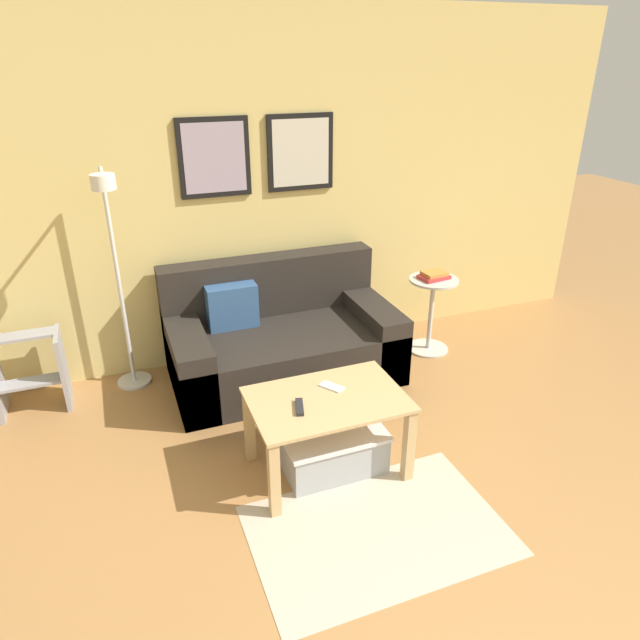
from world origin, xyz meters
TOP-DOWN VIEW (x-y plane):
  - wall_back at (-0.00, 3.21)m, footprint 5.60×0.09m
  - area_rug at (-0.19, 1.07)m, footprint 1.28×0.84m
  - couch at (-0.17, 2.75)m, footprint 1.63×0.90m
  - coffee_table at (-0.25, 1.62)m, footprint 0.86×0.57m
  - storage_bin at (-0.22, 1.65)m, footprint 0.59×0.46m
  - floor_lamp at (-1.23, 2.89)m, footprint 0.24×0.49m
  - side_table at (1.07, 2.69)m, footprint 0.38×0.38m
  - book_stack at (1.07, 2.70)m, footprint 0.24×0.18m
  - remote_control at (-0.43, 1.58)m, footprint 0.08×0.16m
  - cell_phone at (-0.19, 1.72)m, footprint 0.13×0.15m
  - step_stool at (-1.87, 2.93)m, footprint 0.44×0.31m

SIDE VIEW (x-z plane):
  - area_rug at x=-0.19m, z-range 0.00..0.01m
  - storage_bin at x=-0.22m, z-range 0.00..0.25m
  - couch at x=-0.17m, z-range -0.14..0.70m
  - step_stool at x=-1.87m, z-range 0.02..0.55m
  - side_table at x=1.07m, z-range 0.06..0.68m
  - coffee_table at x=-0.25m, z-range 0.14..0.62m
  - cell_phone at x=-0.19m, z-range 0.48..0.49m
  - remote_control at x=-0.43m, z-range 0.48..0.50m
  - book_stack at x=1.07m, z-range 0.61..0.67m
  - floor_lamp at x=-1.23m, z-range 0.13..1.70m
  - wall_back at x=0.00m, z-range 0.01..2.56m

